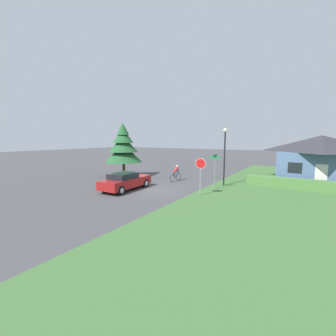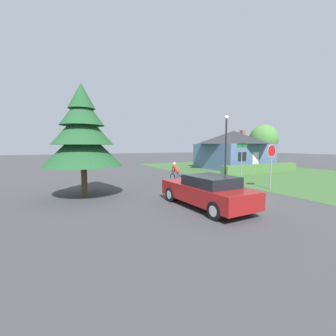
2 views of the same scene
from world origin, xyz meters
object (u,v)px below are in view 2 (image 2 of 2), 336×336
sedan_left_lane (207,191)px  street_lamp (226,138)px  stop_sign (271,158)px  conifer_tall_near (83,134)px  deciduous_tree_right (264,139)px  street_name_sign (242,156)px  cyclist (176,174)px  cottage_house (233,149)px

sedan_left_lane → street_lamp: 8.95m
stop_sign → conifer_tall_near: (-10.38, 3.08, 1.30)m
deciduous_tree_right → stop_sign: bearing=-138.5°
stop_sign → street_name_sign: street_name_sign is taller
cyclist → street_lamp: (4.70, 0.43, 2.50)m
street_name_sign → conifer_tall_near: conifer_tall_near is taller
conifer_tall_near → sedan_left_lane: bearing=-45.7°
cottage_house → cyclist: (-11.92, -7.26, -1.57)m
cyclist → stop_sign: stop_sign is taller
cyclist → deciduous_tree_right: (16.47, 6.73, 2.75)m
cottage_house → cyclist: cottage_house is taller
street_lamp → sedan_left_lane: bearing=-136.6°
sedan_left_lane → conifer_tall_near: 6.86m
deciduous_tree_right → sedan_left_lane: bearing=-145.9°
stop_sign → cyclist: bearing=-44.9°
stop_sign → street_name_sign: bearing=-95.6°
street_lamp → deciduous_tree_right: bearing=28.2°
conifer_tall_near → cottage_house: bearing=24.5°
street_name_sign → conifer_tall_near: 10.60m
cottage_house → sedan_left_lane: 18.59m
sedan_left_lane → street_name_sign: size_ratio=1.63×
sedan_left_lane → cyclist: (1.54, 5.46, 0.04)m
sedan_left_lane → deciduous_tree_right: (18.01, 12.19, 2.79)m
sedan_left_lane → deciduous_tree_right: 21.92m
cottage_house → street_name_sign: cottage_house is taller
cottage_house → street_lamp: (-7.22, -6.83, 0.93)m
cyclist → conifer_tall_near: (-5.99, -0.90, 2.50)m
cyclist → conifer_tall_near: size_ratio=0.32×
street_name_sign → street_lamp: bearing=84.6°
sedan_left_lane → street_name_sign: street_name_sign is taller
street_lamp → deciduous_tree_right: deciduous_tree_right is taller
street_name_sign → deciduous_tree_right: (11.95, 8.16, 1.52)m
cottage_house → stop_sign: bearing=-124.3°
cottage_house → stop_sign: 13.52m
street_lamp → conifer_tall_near: (-10.69, -1.33, 0.00)m
sedan_left_lane → street_name_sign: (6.06, 4.02, 1.27)m
sedan_left_lane → stop_sign: bearing=-78.4°
cyclist → street_name_sign: size_ratio=0.64×
street_lamp → deciduous_tree_right: 13.35m
street_lamp → street_name_sign: (-0.18, -1.87, -1.27)m
conifer_tall_near → deciduous_tree_right: conifer_tall_near is taller
conifer_tall_near → deciduous_tree_right: bearing=18.8°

